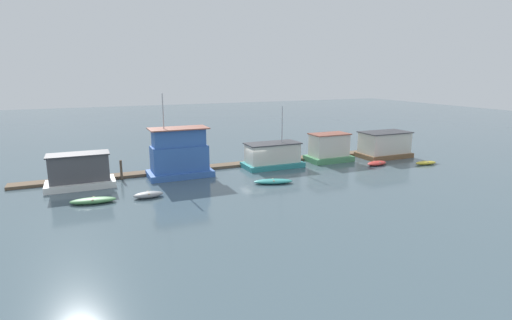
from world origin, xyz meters
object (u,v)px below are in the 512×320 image
at_px(mooring_post_centre, 121,170).
at_px(houseboat_green, 329,148).
at_px(dinghy_green, 93,200).
at_px(dinghy_yellow, 426,163).
at_px(houseboat_white, 80,172).
at_px(dinghy_grey, 148,195).
at_px(houseboat_teal, 273,156).
at_px(dinghy_red, 377,163).
at_px(houseboat_blue, 179,155).
at_px(mooring_post_far_right, 264,158).
at_px(houseboat_brown, 384,145).
at_px(dinghy_teal, 273,181).

bearing_deg(mooring_post_centre, houseboat_green, -2.59).
distance_m(dinghy_green, dinghy_yellow, 38.66).
distance_m(houseboat_white, dinghy_green, 6.17).
bearing_deg(dinghy_grey, houseboat_teal, 21.77).
bearing_deg(houseboat_green, dinghy_grey, -164.95).
xyz_separation_m(houseboat_green, dinghy_yellow, (9.99, -6.62, -1.42)).
xyz_separation_m(dinghy_green, dinghy_yellow, (38.65, -0.49, -0.03)).
height_order(dinghy_green, dinghy_red, dinghy_green).
xyz_separation_m(houseboat_blue, dinghy_red, (23.67, -4.43, -2.18)).
distance_m(houseboat_green, dinghy_green, 29.35).
distance_m(dinghy_green, dinghy_grey, 4.72).
xyz_separation_m(dinghy_red, mooring_post_centre, (-29.76, 5.56, 0.82)).
bearing_deg(mooring_post_centre, mooring_post_far_right, 0.00).
distance_m(dinghy_yellow, mooring_post_far_right, 20.29).
bearing_deg(mooring_post_centre, houseboat_brown, -3.51).
bearing_deg(houseboat_blue, houseboat_brown, -1.96).
xyz_separation_m(dinghy_grey, dinghy_teal, (12.63, -0.35, -0.04)).
bearing_deg(dinghy_red, mooring_post_centre, 169.42).
bearing_deg(mooring_post_centre, houseboat_blue, -10.51).
bearing_deg(mooring_post_centre, dinghy_teal, -29.15).
bearing_deg(dinghy_teal, dinghy_red, 8.75).
bearing_deg(dinghy_green, mooring_post_far_right, 20.10).
distance_m(houseboat_teal, dinghy_red, 13.13).
bearing_deg(dinghy_green, houseboat_teal, 16.31).
bearing_deg(houseboat_green, dinghy_teal, -149.05).
relative_size(houseboat_green, houseboat_brown, 0.83).
bearing_deg(dinghy_green, houseboat_brown, 8.04).
height_order(houseboat_green, dinghy_grey, houseboat_green).
height_order(dinghy_grey, dinghy_teal, dinghy_grey).
xyz_separation_m(houseboat_blue, houseboat_brown, (27.75, -0.95, -0.75)).
bearing_deg(houseboat_blue, dinghy_yellow, -12.72).
bearing_deg(dinghy_teal, mooring_post_centre, 150.85).
height_order(houseboat_blue, mooring_post_centre, houseboat_blue).
bearing_deg(dinghy_yellow, houseboat_green, 146.45).
xyz_separation_m(houseboat_green, mooring_post_centre, (-25.57, 1.16, -0.59)).
xyz_separation_m(dinghy_green, dinghy_red, (32.85, 1.73, -0.01)).
xyz_separation_m(dinghy_teal, dinghy_red, (15.51, 2.39, 0.01)).
relative_size(houseboat_blue, dinghy_red, 2.90).
relative_size(houseboat_blue, houseboat_brown, 1.33).
relative_size(dinghy_grey, dinghy_yellow, 0.91).
distance_m(houseboat_green, mooring_post_centre, 25.60).
distance_m(houseboat_green, houseboat_brown, 8.32).
height_order(dinghy_teal, dinghy_yellow, dinghy_teal).
bearing_deg(houseboat_white, houseboat_green, 0.35).
xyz_separation_m(houseboat_teal, dinghy_yellow, (18.16, -6.49, -1.18)).
height_order(dinghy_green, dinghy_grey, dinghy_grey).
bearing_deg(dinghy_red, mooring_post_far_right, 156.74).
relative_size(dinghy_grey, mooring_post_centre, 1.28).
relative_size(dinghy_green, dinghy_teal, 0.95).
height_order(houseboat_brown, dinghy_green, houseboat_brown).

